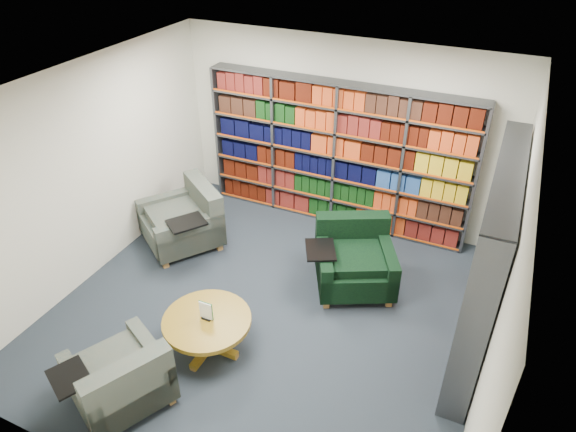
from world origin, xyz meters
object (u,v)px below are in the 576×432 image
at_px(chair_teal_left, 187,221).
at_px(coffee_table, 207,325).
at_px(chair_teal_front, 122,382).
at_px(chair_green_right, 353,260).

relative_size(chair_teal_left, coffee_table, 1.40).
xyz_separation_m(chair_teal_front, coffee_table, (0.38, 0.99, 0.05)).
distance_m(chair_teal_left, coffee_table, 2.19).
xyz_separation_m(chair_teal_left, coffee_table, (1.40, -1.68, 0.01)).
height_order(chair_green_right, chair_teal_front, chair_green_right).
distance_m(chair_teal_front, coffee_table, 1.06).
xyz_separation_m(chair_teal_left, chair_green_right, (2.50, 0.14, -0.01)).
xyz_separation_m(chair_teal_left, chair_teal_front, (1.02, -2.67, -0.04)).
bearing_deg(chair_teal_front, chair_teal_left, 110.84).
distance_m(chair_green_right, chair_teal_front, 3.18).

